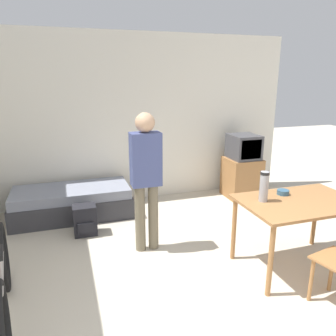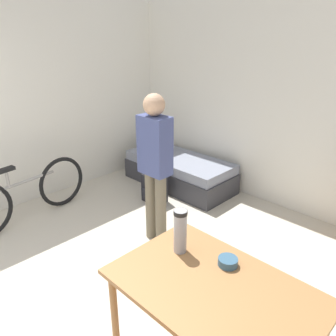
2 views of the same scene
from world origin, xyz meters
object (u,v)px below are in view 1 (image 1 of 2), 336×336
Objects in this scene: bicycle at (4,285)px; mate_bowl at (283,192)px; tv at (242,168)px; thermos_flask at (264,185)px; daybed at (72,202)px; person_standing at (146,173)px; backpack at (85,220)px; dining_table at (299,209)px.

bicycle is 13.21× the size of mate_bowl.
mate_bowl reaches higher than bicycle.
bicycle is (-3.44, -2.09, -0.16)m from tv.
bicycle is at bearing -178.29° from thermos_flask.
daybed is at bearing 132.82° from thermos_flask.
thermos_flask is at bearing -115.18° from tv.
person_standing is 4.09× the size of backpack.
dining_table is at bearing -15.96° from thermos_flask.
person_standing is (-1.43, 0.87, 0.28)m from dining_table.
person_standing reaches higher than mate_bowl.
dining_table is 3.87× the size of thermos_flask.
bicycle is (-0.61, -2.10, 0.13)m from daybed.
backpack is (0.75, 1.45, -0.15)m from bicycle.
backpack is (-2.07, 1.27, -0.60)m from mate_bowl.
dining_table is at bearing -76.33° from mate_bowl.
bicycle is at bearing -106.16° from daybed.
mate_bowl is at bearing 3.68° from bicycle.
dining_table is at bearing -31.18° from person_standing.
daybed is at bearing 73.84° from bicycle.
daybed is at bearing 136.57° from dining_table.
backpack is (-0.69, 0.62, -0.76)m from person_standing.
thermos_flask is at bearing 1.71° from bicycle.
bicycle is (-2.87, 0.03, -0.33)m from dining_table.
daybed is 3.14m from dining_table.
person_standing is 5.17× the size of thermos_flask.
mate_bowl reaches higher than daybed.
daybed reaches higher than backpack.
daybed is 0.67m from backpack.
dining_table is 2.63m from backpack.
dining_table is at bearing -34.99° from backpack.
dining_table is at bearing -105.08° from tv.
person_standing reaches higher than thermos_flask.
mate_bowl is at bearing 18.16° from thermos_flask.
tv is 2.79m from backpack.
thermos_flask is (-0.95, -2.02, 0.43)m from tv.
person_standing is (-2.01, -1.26, 0.45)m from tv.
tv is 2.70× the size of backpack.
tv is at bearing 32.10° from person_standing.
person_standing is at bearing 148.82° from dining_table.
daybed is at bearing 101.81° from backpack.
bicycle is 4.23× the size of backpack.
tv is at bearing 64.82° from thermos_flask.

